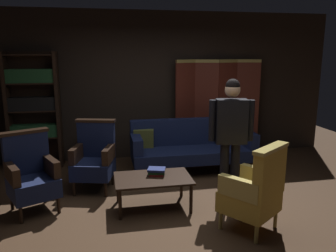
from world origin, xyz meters
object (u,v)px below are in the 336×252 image
Objects in this scene: standing_figure at (231,131)px; velvet_couch at (192,145)px; potted_plant at (99,140)px; armchair_gilt_accent at (255,191)px; folding_screen at (217,107)px; armchair_wing_left at (31,174)px; book_red_leather at (157,174)px; armchair_wing_right at (94,157)px; book_green_cloth at (157,172)px; coffee_table at (153,181)px; bookshelf at (34,107)px; book_navy_cloth at (157,169)px.

velvet_couch is at bearing 95.55° from standing_figure.
armchair_gilt_accent is at bearing -56.72° from potted_plant.
folding_screen reaches higher than armchair_wing_left.
armchair_gilt_accent is 5.62× the size of book_red_leather.
armchair_wing_right is 2.07m from standing_figure.
book_green_cloth is at bearing 170.45° from standing_figure.
armchair_wing_right is 5.62× the size of book_red_leather.
coffee_table is 4.59× the size of book_green_cloth.
folding_screen is at bearing 0.97° from bookshelf.
book_red_leather is (-0.97, 0.16, -0.59)m from standing_figure.
potted_plant is (-0.71, 1.86, 0.11)m from coffee_table.
armchair_wing_left is 2.65m from standing_figure.
armchair_gilt_accent is 0.61× the size of standing_figure.
book_red_leather is (-0.83, -1.27, -0.02)m from velvet_couch.
folding_screen is 3.73m from armchair_wing_left.
bookshelf is 1.20× the size of standing_figure.
armchair_wing_left is 1.62m from book_green_cloth.
book_navy_cloth is at bearing 170.45° from standing_figure.
book_navy_cloth is (-1.54, -2.07, -0.49)m from folding_screen.
armchair_gilt_accent is (0.16, -2.17, 0.04)m from velvet_couch.
velvet_couch is at bearing 18.18° from armchair_wing_right.
standing_figure reaches higher than armchair_wing_right.
armchair_wing_right is 1.25× the size of potted_plant.
folding_screen is at bearing 53.33° from book_red_leather.
armchair_wing_right is 1.10m from book_navy_cloth.
bookshelf is 1.97× the size of armchair_wing_left.
potted_plant is at bearing -11.70° from bookshelf.
bookshelf is at bearing 142.57° from standing_figure.
armchair_wing_left is 4.54× the size of book_navy_cloth.
book_green_cloth is (0.77, -1.78, -0.02)m from potted_plant.
bookshelf is at bearing 164.67° from velvet_couch.
armchair_gilt_accent reaches higher than coffee_table.
bookshelf reaches higher than book_red_leather.
bookshelf is 1.97× the size of armchair_wing_right.
potted_plant is (0.06, 1.06, -0.01)m from armchair_wing_right.
armchair_wing_right is 4.78× the size of book_green_cloth.
book_navy_cloth reaches higher than coffee_table.
coffee_table is 0.96× the size of armchair_gilt_accent.
book_navy_cloth is at bearing -5.30° from armchair_wing_left.
potted_plant is at bearing 62.62° from armchair_wing_left.
coffee_table is at bearing -49.09° from bookshelf.
armchair_wing_right reaches higher than coffee_table.
standing_figure is at bearing -48.25° from potted_plant.
velvet_couch is 2.12× the size of coffee_table.
bookshelf reaches higher than standing_figure.
armchair_wing_right is at bearing 133.54° from coffee_table.
armchair_wing_left reaches higher than potted_plant.
book_green_cloth is at bearing -5.30° from armchair_wing_left.
armchair_wing_left and armchair_wing_right have the same top height.
book_red_leather is at bearing -41.27° from armchair_wing_right.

